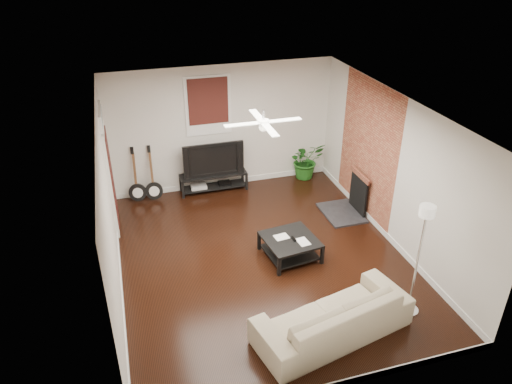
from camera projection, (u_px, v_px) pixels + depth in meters
room at (263, 190)px, 8.12m from camera, size 5.01×6.01×2.81m
brick_accent at (368, 150)px, 9.58m from camera, size 0.02×2.20×2.80m
fireplace at (350, 194)px, 9.96m from camera, size 0.80×1.10×0.92m
window_back at (208, 106)px, 10.28m from camera, size 1.00×0.06×1.30m
door_left at (110, 169)px, 9.18m from camera, size 0.08×1.00×2.50m
tv_stand at (214, 182)px, 10.96m from camera, size 1.50×0.40×0.42m
tv at (212, 158)px, 10.69m from camera, size 1.35×0.18×0.77m
coffee_table at (290, 247)px, 8.74m from camera, size 1.01×1.01×0.38m
sofa at (333, 316)px, 6.98m from camera, size 2.48×1.41×0.68m
floor_lamp at (417, 261)px, 7.11m from camera, size 0.38×0.38×1.91m
potted_plant at (306, 160)px, 11.43m from camera, size 0.89×0.79×0.90m
guitar_left at (136, 176)px, 10.31m from camera, size 0.42×0.33×1.24m
guitar_right at (152, 175)px, 10.38m from camera, size 0.40×0.30×1.24m
ceiling_fan at (263, 122)px, 7.55m from camera, size 1.24×1.24×0.32m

